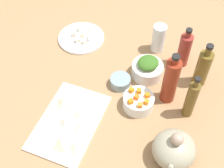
% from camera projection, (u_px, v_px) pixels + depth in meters
% --- Properties ---
extents(tabletop, '(1.90, 1.90, 0.03)m').
position_uv_depth(tabletop, '(112.00, 93.00, 1.37)').
color(tabletop, '#A07851').
rests_on(tabletop, ground).
extents(cutting_board, '(0.37, 0.25, 0.01)m').
position_uv_depth(cutting_board, '(69.00, 122.00, 1.25)').
color(cutting_board, white).
rests_on(cutting_board, tabletop).
extents(plate_tofu, '(0.23, 0.23, 0.01)m').
position_uv_depth(plate_tofu, '(81.00, 38.00, 1.56)').
color(plate_tofu, white).
rests_on(plate_tofu, tabletop).
extents(bowl_greens, '(0.14, 0.14, 0.06)m').
position_uv_depth(bowl_greens, '(147.00, 70.00, 1.39)').
color(bowl_greens, white).
rests_on(bowl_greens, tabletop).
extents(bowl_carrots, '(0.13, 0.13, 0.06)m').
position_uv_depth(bowl_carrots, '(138.00, 102.00, 1.29)').
color(bowl_carrots, white).
rests_on(bowl_carrots, tabletop).
extents(bowl_small_side, '(0.09, 0.09, 0.04)m').
position_uv_depth(bowl_small_side, '(120.00, 81.00, 1.37)').
color(bowl_small_side, '#80959C').
rests_on(bowl_small_side, tabletop).
extents(teapot, '(0.18, 0.16, 0.16)m').
position_uv_depth(teapot, '(174.00, 149.00, 1.12)').
color(teapot, '#A19A81').
rests_on(teapot, tabletop).
extents(bottle_0, '(0.04, 0.04, 0.23)m').
position_uv_depth(bottle_0, '(191.00, 99.00, 1.21)').
color(bottle_0, brown).
rests_on(bottle_0, tabletop).
extents(bottle_1, '(0.06, 0.06, 0.26)m').
position_uv_depth(bottle_1, '(170.00, 81.00, 1.25)').
color(bottle_1, maroon).
rests_on(bottle_1, tabletop).
extents(bottle_2, '(0.06, 0.06, 0.21)m').
position_uv_depth(bottle_2, '(184.00, 50.00, 1.39)').
color(bottle_2, maroon).
rests_on(bottle_2, tabletop).
extents(bottle_3, '(0.06, 0.06, 0.23)m').
position_uv_depth(bottle_3, '(203.00, 68.00, 1.32)').
color(bottle_3, brown).
rests_on(bottle_3, tabletop).
extents(drinking_glass_0, '(0.06, 0.06, 0.14)m').
position_uv_depth(drinking_glass_0, '(159.00, 38.00, 1.46)').
color(drinking_glass_0, white).
rests_on(drinking_glass_0, tabletop).
extents(carrot_cube_0, '(0.02, 0.02, 0.02)m').
position_uv_depth(carrot_cube_0, '(147.00, 95.00, 1.26)').
color(carrot_cube_0, orange).
rests_on(carrot_cube_0, bowl_carrots).
extents(carrot_cube_1, '(0.02, 0.02, 0.02)m').
position_uv_depth(carrot_cube_1, '(139.00, 91.00, 1.27)').
color(carrot_cube_1, orange).
rests_on(carrot_cube_1, bowl_carrots).
extents(carrot_cube_2, '(0.02, 0.02, 0.02)m').
position_uv_depth(carrot_cube_2, '(136.00, 97.00, 1.25)').
color(carrot_cube_2, orange).
rests_on(carrot_cube_2, bowl_carrots).
extents(carrot_cube_3, '(0.02, 0.02, 0.02)m').
position_uv_depth(carrot_cube_3, '(131.00, 90.00, 1.28)').
color(carrot_cube_3, orange).
rests_on(carrot_cube_3, bowl_carrots).
extents(carrot_cube_4, '(0.02, 0.02, 0.02)m').
position_uv_depth(carrot_cube_4, '(146.00, 102.00, 1.24)').
color(carrot_cube_4, orange).
rests_on(carrot_cube_4, bowl_carrots).
extents(carrot_cube_5, '(0.02, 0.02, 0.02)m').
position_uv_depth(carrot_cube_5, '(140.00, 105.00, 1.23)').
color(carrot_cube_5, orange).
rests_on(carrot_cube_5, bowl_carrots).
extents(carrot_cube_6, '(0.03, 0.03, 0.02)m').
position_uv_depth(carrot_cube_6, '(130.00, 102.00, 1.24)').
color(carrot_cube_6, orange).
rests_on(carrot_cube_6, bowl_carrots).
extents(chopped_greens_mound, '(0.13, 0.13, 0.04)m').
position_uv_depth(chopped_greens_mound, '(148.00, 63.00, 1.35)').
color(chopped_greens_mound, '#396A22').
rests_on(chopped_greens_mound, bowl_greens).
extents(tofu_cube_0, '(0.03, 0.03, 0.02)m').
position_uv_depth(tofu_cube_0, '(84.00, 34.00, 1.55)').
color(tofu_cube_0, '#F9F5CC').
rests_on(tofu_cube_0, plate_tofu).
extents(tofu_cube_1, '(0.03, 0.03, 0.02)m').
position_uv_depth(tofu_cube_1, '(84.00, 41.00, 1.52)').
color(tofu_cube_1, silver).
rests_on(tofu_cube_1, plate_tofu).
extents(tofu_cube_2, '(0.03, 0.03, 0.02)m').
position_uv_depth(tofu_cube_2, '(88.00, 30.00, 1.57)').
color(tofu_cube_2, white).
rests_on(tofu_cube_2, plate_tofu).
extents(tofu_cube_3, '(0.02, 0.02, 0.02)m').
position_uv_depth(tofu_cube_3, '(74.00, 34.00, 1.55)').
color(tofu_cube_3, '#F3E2CA').
rests_on(tofu_cube_3, plate_tofu).
extents(tofu_cube_4, '(0.03, 0.03, 0.02)m').
position_uv_depth(tofu_cube_4, '(80.00, 29.00, 1.58)').
color(tofu_cube_4, white).
rests_on(tofu_cube_4, plate_tofu).
extents(tofu_cube_5, '(0.03, 0.03, 0.02)m').
position_uv_depth(tofu_cube_5, '(90.00, 38.00, 1.54)').
color(tofu_cube_5, white).
rests_on(tofu_cube_5, plate_tofu).
extents(tofu_cube_6, '(0.03, 0.03, 0.02)m').
position_uv_depth(tofu_cube_6, '(77.00, 40.00, 1.53)').
color(tofu_cube_6, '#EFE6CE').
rests_on(tofu_cube_6, plate_tofu).
extents(dumpling_0, '(0.05, 0.05, 0.03)m').
position_uv_depth(dumpling_0, '(66.00, 121.00, 1.23)').
color(dumpling_0, beige).
rests_on(dumpling_0, cutting_board).
extents(dumpling_1, '(0.06, 0.07, 0.03)m').
position_uv_depth(dumpling_1, '(79.00, 114.00, 1.26)').
color(dumpling_1, beige).
rests_on(dumpling_1, cutting_board).
extents(dumpling_2, '(0.06, 0.06, 0.03)m').
position_uv_depth(dumpling_2, '(76.00, 146.00, 1.17)').
color(dumpling_2, beige).
rests_on(dumpling_2, cutting_board).
extents(dumpling_3, '(0.08, 0.08, 0.03)m').
position_uv_depth(dumpling_3, '(61.00, 144.00, 1.17)').
color(dumpling_3, beige).
rests_on(dumpling_3, cutting_board).
extents(dumpling_4, '(0.08, 0.07, 0.03)m').
position_uv_depth(dumpling_4, '(64.00, 102.00, 1.29)').
color(dumpling_4, beige).
rests_on(dumpling_4, cutting_board).
extents(dumpling_5, '(0.07, 0.07, 0.02)m').
position_uv_depth(dumpling_5, '(81.00, 127.00, 1.22)').
color(dumpling_5, beige).
rests_on(dumpling_5, cutting_board).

